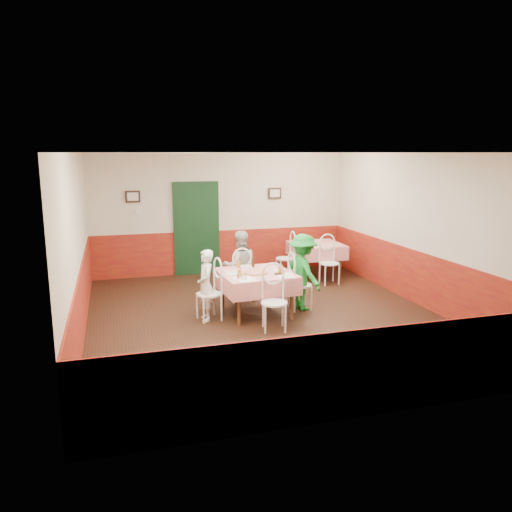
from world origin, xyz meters
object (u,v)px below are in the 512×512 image
object	(u,v)px
chair_near	(274,303)
glass_a	(240,274)
diner_right	(303,272)
chair_second_b	(330,263)
pizza	(256,273)
glass_b	(281,269)
glass_c	(239,264)
main_table	(256,294)
chair_far	(241,278)
chair_left	(209,294)
diner_far	(240,266)
diner_left	(206,285)
beer_bottle	(253,262)
wallet	(278,274)
chair_right	(300,285)
second_table	(316,260)
chair_second_a	(285,259)

from	to	relation	value
chair_near	glass_a	size ratio (longest dim) A/B	7.19
diner_right	chair_second_b	bearing A→B (deg)	-53.58
chair_near	pizza	size ratio (longest dim) A/B	2.27
chair_near	glass_b	xyz separation A→B (m)	(0.32, 0.65, 0.38)
glass_c	diner_right	size ratio (longest dim) A/B	0.09
main_table	chair_far	distance (m)	0.85
main_table	chair_left	xyz separation A→B (m)	(-0.85, -0.06, 0.08)
chair_left	chair_second_b	bearing A→B (deg)	108.40
glass_b	diner_far	size ratio (longest dim) A/B	0.11
chair_left	glass_b	xyz separation A→B (m)	(1.23, -0.15, 0.38)
chair_far	diner_left	bearing A→B (deg)	52.37
chair_left	chair_far	distance (m)	1.20
glass_c	glass_a	bearing A→B (deg)	-102.87
chair_left	chair_near	size ratio (longest dim) A/B	1.00
beer_bottle	glass_a	bearing A→B (deg)	-122.57
beer_bottle	wallet	size ratio (longest dim) A/B	1.86
chair_second_b	diner_far	distance (m)	2.29
diner_far	diner_right	distance (m)	1.27
main_table	chair_right	xyz separation A→B (m)	(0.85, 0.06, 0.08)
chair_far	diner_right	world-z (taller)	diner_right
chair_left	pizza	xyz separation A→B (m)	(0.83, -0.02, 0.32)
chair_right	diner_right	world-z (taller)	diner_right
second_table	main_table	bearing A→B (deg)	-132.30
pizza	chair_near	bearing A→B (deg)	-84.20
chair_second_a	main_table	bearing A→B (deg)	-28.61
main_table	diner_far	world-z (taller)	diner_far
diner_left	chair_second_a	bearing A→B (deg)	139.10
chair_left	diner_far	world-z (taller)	diner_far
main_table	chair_near	bearing A→B (deg)	-86.17
beer_bottle	diner_left	size ratio (longest dim) A/B	0.17
wallet	glass_c	bearing A→B (deg)	124.36
pizza	diner_right	xyz separation A→B (m)	(0.92, 0.13, -0.08)
second_table	chair_far	size ratio (longest dim) A/B	1.24
glass_c	diner_right	bearing A→B (deg)	-17.98
second_table	glass_b	world-z (taller)	glass_b
main_table	diner_right	bearing A→B (deg)	3.83
second_table	chair_near	xyz separation A→B (m)	(-2.06, -3.17, 0.08)
chair_near	diner_left	distance (m)	1.25
chair_second_b	chair_far	bearing A→B (deg)	-159.70
glass_b	diner_left	size ratio (longest dim) A/B	0.12
main_table	pizza	bearing A→B (deg)	-106.90
chair_second_b	pizza	xyz separation A→B (m)	(-2.14, -1.65, 0.32)
second_table	chair_left	bearing A→B (deg)	-141.22
main_table	chair_near	world-z (taller)	chair_near
wallet	second_table	bearing A→B (deg)	51.28
glass_c	second_table	bearing A→B (deg)	39.39
chair_second_a	chair_right	bearing A→B (deg)	-11.03
chair_near	chair_second_a	world-z (taller)	same
chair_left	chair_second_a	world-z (taller)	same
second_table	diner_far	xyz separation A→B (m)	(-2.17, -1.43, 0.30)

